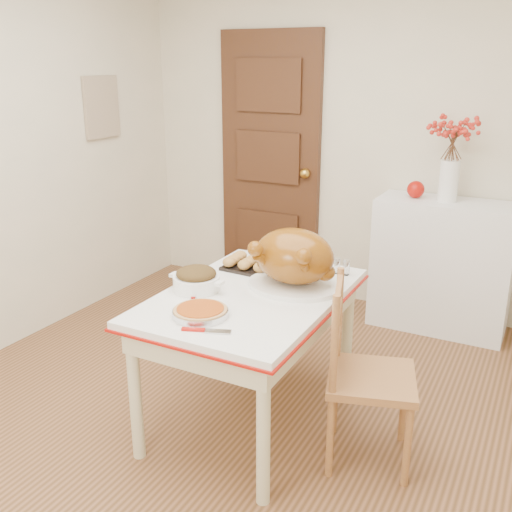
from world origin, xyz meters
The scene contains 17 objects.
floor centered at (0.00, 0.00, 0.00)m, with size 3.50×4.00×0.00m, color #54351A.
wall_back centered at (0.00, 2.00, 1.25)m, with size 3.50×0.00×2.50m, color beige.
door_back centered at (-0.70, 1.97, 1.03)m, with size 0.85×0.06×2.06m, color #402310.
photo_board centered at (-1.73, 1.20, 1.50)m, with size 0.03×0.35×0.45m, color tan.
sideboard centered at (0.74, 1.78, 0.46)m, with size 0.92×0.41×0.92m, color white.
kitchen_table centered at (0.11, 0.13, 0.36)m, with size 0.83×1.22×0.73m, color white, non-canonical shape.
chair_oak centered at (0.75, 0.11, 0.45)m, with size 0.40×0.40×0.90m, color #A37235, non-canonical shape.
berry_vase centered at (0.73, 1.78, 1.21)m, with size 0.30×0.30×0.57m, color white, non-canonical shape.
apple centered at (0.52, 1.78, 0.98)m, with size 0.12×0.12×0.12m, color #A50E07.
turkey_platter centered at (0.26, 0.30, 0.88)m, with size 0.48×0.39×0.30m, color brown, non-canonical shape.
pumpkin_pie centered at (0.03, -0.22, 0.75)m, with size 0.26×0.26×0.05m, color #9F3F0E.
stuffing_dish centered at (-0.16, 0.04, 0.79)m, with size 0.30×0.24×0.12m, color brown, non-canonical shape.
rolls_tray centered at (-0.07, 0.44, 0.76)m, with size 0.27×0.21×0.07m, color #A67936, non-canonical shape.
pie_server centered at (0.14, -0.34, 0.73)m, with size 0.21×0.06×0.01m, color silver, non-canonical shape.
carving_knife centered at (-0.08, -0.10, 0.73)m, with size 0.25×0.06×0.01m, color silver, non-canonical shape.
drinking_glass centered at (0.16, 0.63, 0.78)m, with size 0.06×0.06×0.10m, color white.
shaker_pair centered at (0.41, 0.60, 0.77)m, with size 0.09×0.04×0.09m, color white, non-canonical shape.
Camera 1 is at (1.38, -2.26, 1.83)m, focal length 41.09 mm.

